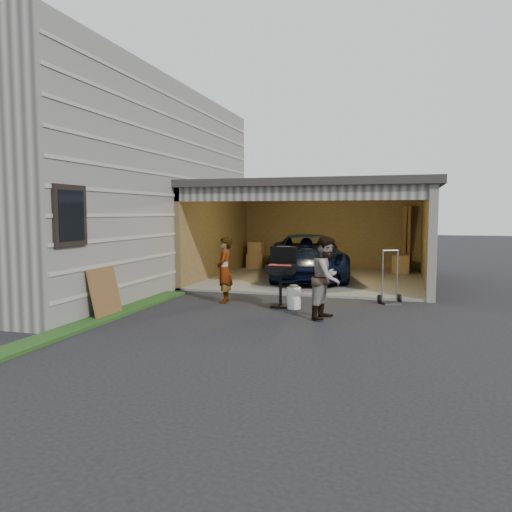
# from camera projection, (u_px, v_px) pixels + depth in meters

# --- Properties ---
(ground) EXTENTS (80.00, 80.00, 0.00)m
(ground) POSITION_uv_depth(u_px,v_px,m) (216.00, 325.00, 9.14)
(ground) COLOR black
(ground) RESTS_ON ground
(house) EXTENTS (7.00, 11.00, 5.50)m
(house) POSITION_uv_depth(u_px,v_px,m) (71.00, 188.00, 14.41)
(house) COLOR #474744
(house) RESTS_ON ground
(groundcover_strip) EXTENTS (0.50, 8.00, 0.06)m
(groundcover_strip) POSITION_uv_depth(u_px,v_px,m) (77.00, 327.00, 8.82)
(groundcover_strip) COLOR #193814
(groundcover_strip) RESTS_ON ground
(garage) EXTENTS (6.80, 6.30, 2.90)m
(garage) POSITION_uv_depth(u_px,v_px,m) (319.00, 219.00, 15.26)
(garage) COLOR #605E59
(garage) RESTS_ON ground
(minivan) EXTENTS (3.21, 5.13, 1.32)m
(minivan) POSITION_uv_depth(u_px,v_px,m) (307.00, 259.00, 15.08)
(minivan) COLOR black
(minivan) RESTS_ON ground
(woman) EXTENTS (0.46, 0.61, 1.50)m
(woman) POSITION_uv_depth(u_px,v_px,m) (224.00, 270.00, 11.36)
(woman) COLOR #C6E6F9
(woman) RESTS_ON ground
(man) EXTENTS (0.77, 0.90, 1.60)m
(man) POSITION_uv_depth(u_px,v_px,m) (327.00, 278.00, 9.63)
(man) COLOR #4C271E
(man) RESTS_ON ground
(bbq_grill) EXTENTS (0.59, 0.52, 1.31)m
(bbq_grill) POSITION_uv_depth(u_px,v_px,m) (281.00, 271.00, 10.81)
(bbq_grill) COLOR black
(bbq_grill) RESTS_ON ground
(propane_tank) EXTENTS (0.31, 0.31, 0.46)m
(propane_tank) POSITION_uv_depth(u_px,v_px,m) (294.00, 298.00, 10.68)
(propane_tank) COLOR white
(propane_tank) RESTS_ON ground
(plywood_panel) EXTENTS (0.25, 0.89, 0.98)m
(plywood_panel) POSITION_uv_depth(u_px,v_px,m) (105.00, 293.00, 9.78)
(plywood_panel) COLOR brown
(plywood_panel) RESTS_ON ground
(hand_truck) EXTENTS (0.56, 0.52, 1.23)m
(hand_truck) POSITION_uv_depth(u_px,v_px,m) (390.00, 293.00, 11.22)
(hand_truck) COLOR slate
(hand_truck) RESTS_ON ground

